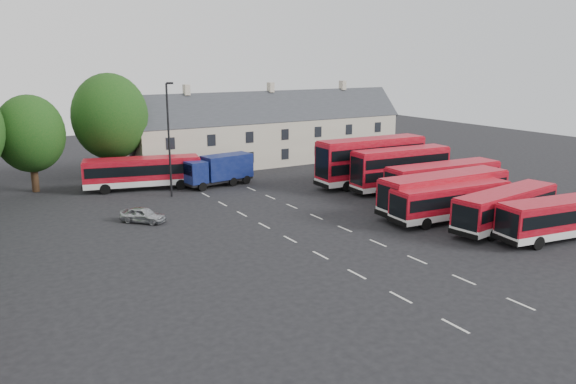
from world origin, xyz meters
name	(u,v)px	position (x,y,z in m)	size (l,w,h in m)	color
ground	(305,247)	(0.00, 0.00, 0.00)	(140.00, 140.00, 0.00)	black
lane_markings	(318,234)	(2.50, 2.00, 0.01)	(5.15, 33.80, 0.01)	beige
terrace_houses	(271,132)	(14.00, 30.00, 3.86)	(35.70, 7.13, 10.06)	beige
bus_row_a	(564,215)	(17.20, -8.17, 1.83)	(11.02, 3.90, 3.05)	silver
bus_row_b	(506,206)	(15.76, -4.28, 1.84)	(11.09, 3.93, 3.07)	silver
bus_row_c	(451,199)	(13.75, -0.55, 1.82)	(10.87, 3.27, 3.03)	silver
bus_row_d	(444,190)	(14.85, 1.27, 2.09)	(12.40, 3.22, 3.48)	silver
bus_row_e	(443,178)	(18.73, 5.16, 2.02)	(12.03, 3.50, 3.36)	silver
bus_dd_south	(401,167)	(17.41, 9.61, 2.45)	(10.62, 3.08, 4.30)	silver
bus_dd_north	(371,159)	(16.53, 13.19, 2.82)	(12.15, 3.21, 4.95)	silver
bus_north	(142,170)	(-4.48, 23.53, 1.94)	(11.72, 5.28, 3.23)	silver
box_truck	(219,169)	(2.87, 21.04, 1.79)	(7.51, 3.22, 3.18)	black
silver_car	(143,215)	(-7.98, 11.85, 0.63)	(1.50, 3.73, 1.27)	#B4B8BC
lamppost	(169,137)	(-3.03, 19.07, 5.78)	(0.74, 0.50, 10.84)	black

